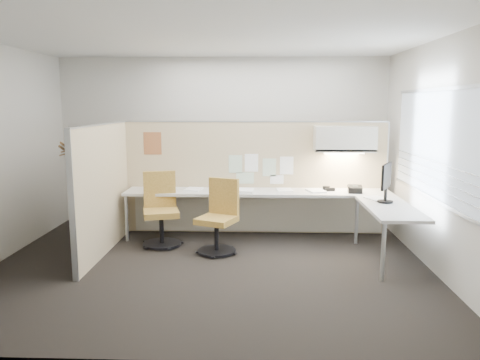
{
  "coord_description": "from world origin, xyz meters",
  "views": [
    {
      "loc": [
        0.6,
        -5.68,
        2.03
      ],
      "look_at": [
        0.35,
        0.8,
        0.97
      ],
      "focal_mm": 35.0,
      "sensor_mm": 36.0,
      "label": 1
    }
  ],
  "objects_px": {
    "chair_right": "(219,219)",
    "monitor": "(386,180)",
    "desk": "(280,201)",
    "phone": "(355,189)",
    "chair_left": "(161,212)"
  },
  "relations": [
    {
      "from": "desk",
      "to": "phone",
      "type": "relative_size",
      "value": 17.69
    },
    {
      "from": "chair_left",
      "to": "monitor",
      "type": "xyz_separation_m",
      "value": [
        3.1,
        -0.38,
        0.54
      ]
    },
    {
      "from": "chair_left",
      "to": "monitor",
      "type": "bearing_deg",
      "value": -21.96
    },
    {
      "from": "desk",
      "to": "chair_left",
      "type": "distance_m",
      "value": 1.75
    },
    {
      "from": "chair_left",
      "to": "chair_right",
      "type": "relative_size",
      "value": 1.05
    },
    {
      "from": "chair_left",
      "to": "phone",
      "type": "bearing_deg",
      "value": -8.61
    },
    {
      "from": "chair_right",
      "to": "monitor",
      "type": "height_order",
      "value": "monitor"
    },
    {
      "from": "monitor",
      "to": "phone",
      "type": "height_order",
      "value": "monitor"
    },
    {
      "from": "chair_right",
      "to": "monitor",
      "type": "relative_size",
      "value": 1.92
    },
    {
      "from": "chair_left",
      "to": "chair_right",
      "type": "xyz_separation_m",
      "value": [
        0.87,
        -0.3,
        -0.02
      ]
    },
    {
      "from": "desk",
      "to": "monitor",
      "type": "height_order",
      "value": "monitor"
    },
    {
      "from": "chair_left",
      "to": "monitor",
      "type": "distance_m",
      "value": 3.17
    },
    {
      "from": "desk",
      "to": "chair_right",
      "type": "relative_size",
      "value": 4.01
    },
    {
      "from": "chair_right",
      "to": "monitor",
      "type": "xyz_separation_m",
      "value": [
        2.23,
        -0.08,
        0.57
      ]
    },
    {
      "from": "chair_right",
      "to": "desk",
      "type": "bearing_deg",
      "value": 56.37
    }
  ]
}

